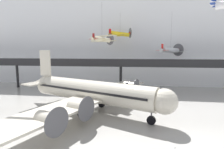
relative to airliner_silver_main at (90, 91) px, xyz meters
The scene contains 6 objects.
hangar_back_wall 28.56m from the airliner_silver_main, 81.66° to the left, with size 140.00×3.00×27.09m.
mezzanine_walkway 17.36m from the airliner_silver_main, 76.81° to the left, with size 110.00×3.20×8.61m.
airliner_silver_main is the anchor object (origin of this frame).
suspended_plane_silver_racer 27.06m from the airliner_silver_main, 49.53° to the left, with size 8.07×8.10×11.52m.
suspended_plane_cream_biplane 13.12m from the airliner_silver_main, 86.92° to the left, with size 6.29×5.78×8.89m.
suspended_plane_yellow_lowwing 23.58m from the airliner_silver_main, 80.44° to the left, with size 6.60×7.79×6.75m.
Camera 1 is at (3.79, -14.23, 10.50)m, focal length 28.00 mm.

